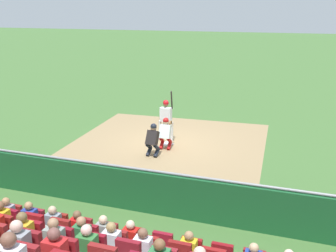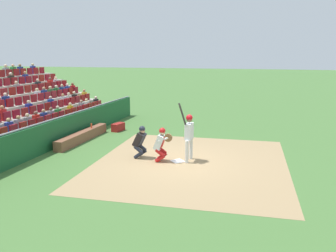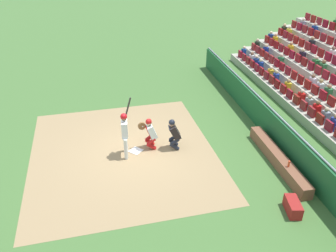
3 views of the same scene
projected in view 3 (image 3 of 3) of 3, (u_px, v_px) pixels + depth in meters
ground_plane at (136, 151)px, 13.34m from camera, size 160.00×160.00×0.00m
infield_dirt_patch at (123, 152)px, 13.26m from camera, size 8.14×7.25×0.01m
home_plate_marker at (136, 151)px, 13.34m from camera, size 0.62×0.62×0.02m
batter_at_plate at (125, 130)px, 12.59m from camera, size 0.71×0.47×2.22m
catcher_crouching at (150, 132)px, 13.22m from camera, size 0.48×0.73×1.30m
home_plate_umpire at (174, 133)px, 13.20m from camera, size 0.49×0.50×1.28m
dugout_wall at (271, 124)px, 13.97m from camera, size 17.45×0.24×1.27m
dugout_bench at (278, 159)px, 12.49m from camera, size 4.08×0.40×0.44m
water_bottle_on_bench at (289, 164)px, 11.65m from camera, size 0.07×0.07×0.23m
equipment_duffel_bag at (293, 207)px, 10.33m from camera, size 0.82×0.50×0.40m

